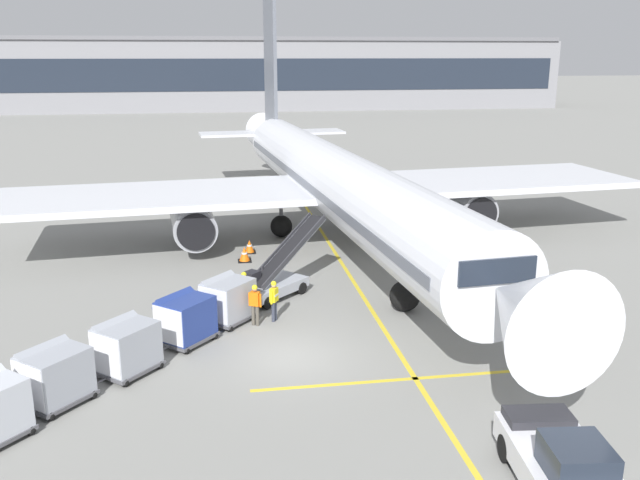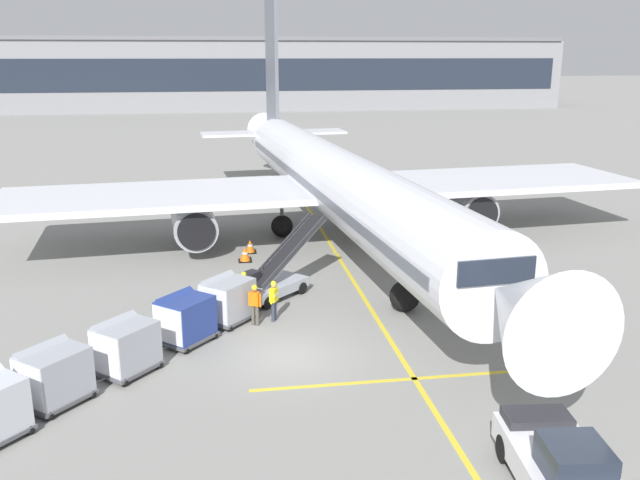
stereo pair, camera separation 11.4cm
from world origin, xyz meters
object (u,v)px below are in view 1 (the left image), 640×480
Objects in this scene: baggage_cart_fourth at (54,375)px; safety_cone_engine_keepout at (249,246)px; pushback_tug at (563,464)px; ground_crew_by_loader at (255,302)px; ground_crew_wingwalker at (250,294)px; safety_cone_wingtip at (244,254)px; ground_crew_marshaller at (274,298)px; parked_airplane at (331,180)px; baggage_cart_third at (126,346)px; belt_loader at (275,277)px; baggage_cart_second at (185,318)px; baggage_cart_lead at (227,299)px; ground_crew_by_carts at (244,289)px.

safety_cone_engine_keepout is (7.02, 15.87, -0.64)m from baggage_cart_fourth.
pushback_tug is 13.94m from ground_crew_by_loader.
baggage_cart_fourth reaches higher than pushback_tug.
safety_cone_wingtip is at bearing 88.97° from ground_crew_wingwalker.
ground_crew_marshaller reaches higher than safety_cone_wingtip.
parked_airplane is 19.36m from baggage_cart_third.
ground_crew_wingwalker is (-0.94, 0.65, 0.00)m from ground_crew_marshaller.
baggage_cart_third reaches higher than ground_crew_by_loader.
safety_cone_wingtip is at bearing 89.97° from ground_crew_by_loader.
belt_loader is at bearing -78.63° from safety_cone_wingtip.
belt_loader is 6.00m from baggage_cart_second.
safety_cone_wingtip is at bearing 101.37° from belt_loader.
ground_crew_marshaller is (1.91, -0.22, -0.00)m from baggage_cart_lead.
ground_crew_by_carts is 2.36× the size of safety_cone_engine_keepout.
belt_loader is 16.46m from pushback_tug.
baggage_cart_lead is at bearing -97.58° from safety_cone_wingtip.
baggage_cart_second is 1.48× the size of ground_crew_by_carts.
ground_crew_wingwalker reaches higher than safety_cone_wingtip.
pushback_tug is at bearing -69.61° from belt_loader.
ground_crew_by_carts is (2.40, 3.00, -0.00)m from baggage_cart_second.
ground_crew_by_carts is at bearing 48.47° from baggage_cart_fourth.
parked_airplane is at bearing 60.08° from baggage_cart_second.
parked_airplane reaches higher than ground_crew_marshaller.
safety_cone_wingtip is (6.66, 14.29, -0.61)m from baggage_cart_fourth.
baggage_cart_third is (-1.93, -2.26, 0.00)m from baggage_cart_second.
safety_cone_engine_keepout is (-0.77, 7.18, -0.55)m from belt_loader.
baggage_cart_third is at bearing -130.50° from baggage_cart_second.
ground_crew_by_carts is at bearing 56.77° from baggage_cart_lead.
belt_loader is 2.96m from ground_crew_marshaller.
pushback_tug is at bearing -86.56° from parked_airplane.
ground_crew_by_carts is (-1.48, -1.57, 0.09)m from belt_loader.
ground_crew_marshaller is (1.15, -1.37, 0.00)m from ground_crew_by_carts.
belt_loader is 2.64× the size of ground_crew_marshaller.
baggage_cart_fourth is at bearing -133.46° from baggage_cart_second.
ground_crew_by_loader is at bearing -156.38° from ground_crew_marshaller.
baggage_cart_third is (-3.58, -4.11, 0.00)m from baggage_cart_lead.
parked_airplane reaches higher than ground_crew_by_loader.
baggage_cart_lead is 1.00× the size of baggage_cart_third.
baggage_cart_fourth is at bearing -131.85° from belt_loader.
parked_airplane is 27.33× the size of ground_crew_wingwalker.
baggage_cart_lead is (-6.47, -12.25, -2.56)m from parked_airplane.
safety_cone_engine_keepout is at bearing 88.00° from ground_crew_by_loader.
ground_crew_marshaller is (7.45, 5.75, -0.00)m from baggage_cart_fourth.
baggage_cart_third is 1.48× the size of ground_crew_by_loader.
safety_cone_engine_keepout is (3.11, 11.75, -0.64)m from baggage_cart_second.
ground_crew_marshaller is at bearing 35.36° from baggage_cart_third.
baggage_cart_third is at bearing -144.64° from ground_crew_marshaller.
pushback_tug is (7.97, -12.70, -0.17)m from baggage_cart_lead.
safety_cone_wingtip is at bearing 74.86° from baggage_cart_second.
ground_crew_marshaller is at bearing -96.38° from belt_loader.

